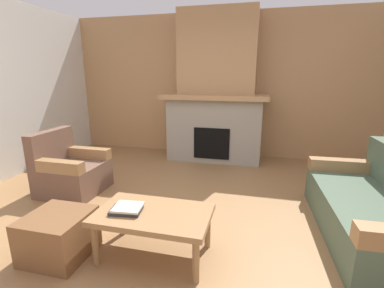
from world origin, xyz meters
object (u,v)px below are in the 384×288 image
fireplace (216,97)px  armchair (70,171)px  couch (375,210)px  coffee_table (153,217)px  ottoman (59,235)px

fireplace → armchair: size_ratio=3.18×
fireplace → armchair: (-1.68, -2.04, -0.87)m
fireplace → couch: 3.12m
fireplace → couch: size_ratio=1.48×
coffee_table → couch: bearing=21.9°
couch → coffee_table: size_ratio=1.83×
fireplace → couch: bearing=-48.8°
coffee_table → ottoman: coffee_table is taller
coffee_table → ottoman: 0.87m
fireplace → coffee_table: (-0.04, -3.06, -0.79)m
armchair → coffee_table: (1.64, -1.03, 0.08)m
armchair → ottoman: (0.81, -1.24, -0.09)m
couch → ottoman: (-2.84, -1.02, -0.09)m
armchair → coffee_table: bearing=-32.1°
armchair → coffee_table: size_ratio=0.85×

